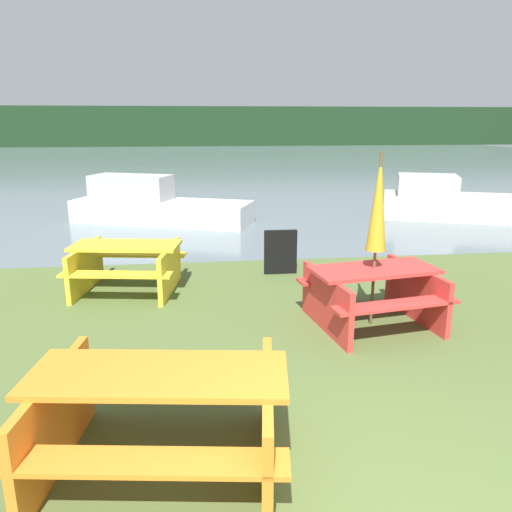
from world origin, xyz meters
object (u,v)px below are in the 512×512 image
at_px(umbrella_gold, 378,204).
at_px(boat_second, 445,202).
at_px(picnic_table_yellow, 127,263).
at_px(boat, 154,205).
at_px(picnic_table_red, 373,291).
at_px(signboard, 281,252).
at_px(picnic_table_orange, 160,410).

relative_size(umbrella_gold, boat_second, 0.56).
distance_m(picnic_table_yellow, boat, 5.42).
bearing_deg(picnic_table_red, umbrella_gold, 75.96).
height_order(umbrella_gold, boat_second, umbrella_gold).
relative_size(picnic_table_yellow, signboard, 2.36).
relative_size(umbrella_gold, boat, 0.46).
relative_size(picnic_table_red, umbrella_gold, 0.81).
xyz_separation_m(picnic_table_orange, signboard, (1.68, 4.75, -0.10)).
height_order(picnic_table_red, umbrella_gold, umbrella_gold).
height_order(picnic_table_orange, picnic_table_red, picnic_table_orange).
relative_size(picnic_table_orange, picnic_table_yellow, 1.13).
relative_size(picnic_table_orange, boat, 0.43).
bearing_deg(picnic_table_orange, picnic_table_yellow, 100.48).
distance_m(picnic_table_yellow, boat_second, 9.30).
xyz_separation_m(umbrella_gold, signboard, (-0.79, 2.30, -1.17)).
bearing_deg(umbrella_gold, picnic_table_red, -104.04).
bearing_deg(signboard, umbrella_gold, -71.10).
xyz_separation_m(picnic_table_red, signboard, (-0.79, 2.30, -0.07)).
height_order(picnic_table_orange, boat_second, boat_second).
bearing_deg(boat, umbrella_gold, -44.02).
height_order(picnic_table_red, boat, boat).
bearing_deg(boat_second, picnic_table_yellow, -124.72).
bearing_deg(picnic_table_orange, umbrella_gold, 44.75).
bearing_deg(boat_second, picnic_table_red, -101.67).
xyz_separation_m(picnic_table_red, boat_second, (4.47, 6.90, -0.03)).
height_order(picnic_table_yellow, boat, boat).
bearing_deg(umbrella_gold, boat_second, 57.08).
bearing_deg(umbrella_gold, picnic_table_orange, -135.25).
bearing_deg(signboard, picnic_table_orange, -109.52).
bearing_deg(boat, picnic_table_orange, -63.92).
bearing_deg(boat_second, umbrella_gold, -101.67).
height_order(picnic_table_red, boat_second, boat_second).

